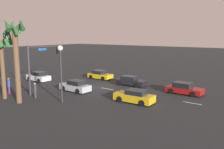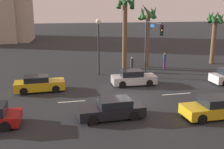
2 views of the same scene
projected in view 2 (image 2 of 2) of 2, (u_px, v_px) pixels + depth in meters
The scene contains 15 objects.
ground_plane at pixel (132, 97), 21.39m from camera, with size 220.00×220.00×0.00m, color #232628.
lane_stripe_2 at pixel (72, 102), 20.39m from camera, with size 2.12×0.14×0.01m, color silver.
lane_stripe_3 at pixel (117, 98), 21.14m from camera, with size 1.98×0.14×0.01m, color silver.
lane_stripe_4 at pixel (176, 94), 22.20m from camera, with size 2.56×0.14×0.01m, color silver.
car_0 at pixel (39, 84), 22.84m from camera, with size 4.25×1.92×1.36m.
car_2 at pixel (213, 108), 17.41m from camera, with size 3.93×1.92×1.36m.
car_3 at pixel (112, 109), 17.28m from camera, with size 4.37×1.94×1.29m.
car_5 at pixel (133, 78), 24.72m from camera, with size 4.12×1.85×1.41m.
traffic_signal at pixel (151, 38), 27.31m from camera, with size 0.34×4.69×5.83m.
streetlamp at pixel (98, 36), 27.55m from camera, with size 0.56×0.56×5.93m.
pedestrian_0 at pixel (165, 60), 31.06m from camera, with size 0.44×0.44×1.93m.
pedestrian_1 at pixel (132, 64), 29.61m from camera, with size 0.50×0.50×1.73m.
palm_tree_0 at pixel (215, 26), 33.26m from camera, with size 2.30×2.37×6.81m.
palm_tree_1 at pixel (125, 18), 30.40m from camera, with size 2.39×2.21×8.65m.
palm_tree_2 at pixel (148, 21), 31.02m from camera, with size 2.57×2.82×7.60m.
Camera 2 is at (-5.90, -19.49, 7.00)m, focal length 42.58 mm.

